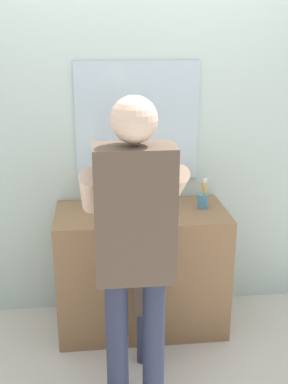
% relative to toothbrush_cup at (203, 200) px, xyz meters
% --- Properties ---
extents(ground_plane, '(14.00, 14.00, 0.00)m').
position_rel_toothbrush_cup_xyz_m(ground_plane, '(-0.41, -0.32, -0.91)').
color(ground_plane, silver).
extents(back_wall, '(4.40, 0.10, 2.70)m').
position_rel_toothbrush_cup_xyz_m(back_wall, '(-0.41, 0.30, 0.44)').
color(back_wall, silver).
rests_on(back_wall, ground).
extents(vanity_cabinet, '(1.13, 0.54, 0.85)m').
position_rel_toothbrush_cup_xyz_m(vanity_cabinet, '(-0.41, -0.02, -0.48)').
color(vanity_cabinet, olive).
rests_on(vanity_cabinet, ground).
extents(sink_basin, '(0.38, 0.38, 0.11)m').
position_rel_toothbrush_cup_xyz_m(sink_basin, '(-0.41, -0.04, 0.00)').
color(sink_basin, silver).
rests_on(sink_basin, vanity_cabinet).
extents(faucet, '(0.18, 0.14, 0.18)m').
position_rel_toothbrush_cup_xyz_m(faucet, '(-0.41, 0.18, 0.03)').
color(faucet, '#B7BABF').
rests_on(faucet, vanity_cabinet).
extents(toothbrush_cup, '(0.07, 0.07, 0.21)m').
position_rel_toothbrush_cup_xyz_m(toothbrush_cup, '(0.00, 0.00, 0.00)').
color(toothbrush_cup, '#4C8EB2').
rests_on(toothbrush_cup, vanity_cabinet).
extents(soap_bottle, '(0.06, 0.06, 0.17)m').
position_rel_toothbrush_cup_xyz_m(soap_bottle, '(-0.71, 0.04, 0.01)').
color(soap_bottle, gold).
rests_on(soap_bottle, vanity_cabinet).
extents(child_toddler, '(0.24, 0.24, 0.79)m').
position_rel_toothbrush_cup_xyz_m(child_toddler, '(-0.41, -0.43, -0.44)').
color(child_toddler, '#2D334C').
rests_on(child_toddler, ground).
extents(adult_parent, '(0.53, 0.55, 1.70)m').
position_rel_toothbrush_cup_xyz_m(adult_parent, '(-0.52, -0.75, 0.11)').
color(adult_parent, '#2D334C').
rests_on(adult_parent, ground).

